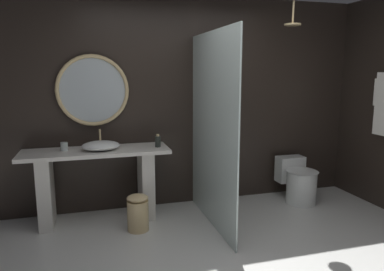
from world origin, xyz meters
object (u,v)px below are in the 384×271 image
object	(u,v)px
round_wall_mirror	(93,90)
toilet	(298,182)
vessel_sink	(101,145)
soap_dispenser	(158,141)
waste_bin	(138,212)
tumbler_cup	(64,147)
rain_shower_head	(293,22)

from	to	relation	value
round_wall_mirror	toilet	xyz separation A→B (m)	(2.54, -0.35, -1.21)
vessel_sink	soap_dispenser	xyz separation A→B (m)	(0.64, -0.01, 0.02)
waste_bin	tumbler_cup	bearing A→B (deg)	148.03
soap_dispenser	round_wall_mirror	distance (m)	0.95
soap_dispenser	toilet	xyz separation A→B (m)	(1.84, -0.07, -0.63)
waste_bin	soap_dispenser	bearing A→B (deg)	50.89
rain_shower_head	toilet	bearing A→B (deg)	24.18
tumbler_cup	round_wall_mirror	world-z (taller)	round_wall_mirror
vessel_sink	tumbler_cup	size ratio (longest dim) A/B	4.53
toilet	waste_bin	distance (m)	2.16
round_wall_mirror	toilet	size ratio (longest dim) A/B	1.36
toilet	rain_shower_head	bearing A→B (deg)	-155.82
round_wall_mirror	rain_shower_head	xyz separation A→B (m)	(2.27, -0.47, 0.78)
tumbler_cup	toilet	world-z (taller)	tumbler_cup
vessel_sink	soap_dispenser	size ratio (longest dim) A/B	2.77
toilet	soap_dispenser	bearing A→B (deg)	177.98
soap_dispenser	waste_bin	bearing A→B (deg)	-129.11
rain_shower_head	waste_bin	size ratio (longest dim) A/B	0.71
round_wall_mirror	toilet	distance (m)	2.83
tumbler_cup	toilet	bearing A→B (deg)	-3.13
round_wall_mirror	rain_shower_head	distance (m)	2.45
rain_shower_head	toilet	distance (m)	2.00
soap_dispenser	round_wall_mirror	bearing A→B (deg)	157.62
round_wall_mirror	soap_dispenser	bearing A→B (deg)	-22.38
tumbler_cup	toilet	xyz separation A→B (m)	(2.87, -0.16, -0.60)
soap_dispenser	rain_shower_head	size ratio (longest dim) A/B	0.53
vessel_sink	toilet	distance (m)	2.56
vessel_sink	round_wall_mirror	xyz separation A→B (m)	(-0.05, 0.27, 0.60)
round_wall_mirror	rain_shower_head	bearing A→B (deg)	-11.67
rain_shower_head	waste_bin	world-z (taller)	rain_shower_head
waste_bin	vessel_sink	bearing A→B (deg)	132.17
tumbler_cup	round_wall_mirror	bearing A→B (deg)	30.07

